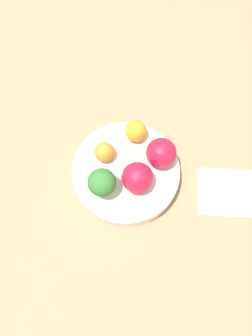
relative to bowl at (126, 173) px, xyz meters
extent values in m
plane|color=gray|center=(0.00, 0.00, -0.04)|extent=(6.00, 6.00, 0.00)
cube|color=#936D4C|center=(0.00, 0.00, -0.03)|extent=(1.20, 1.20, 0.02)
cylinder|color=silver|center=(0.00, 0.00, 0.00)|extent=(0.22, 0.22, 0.04)
cylinder|color=#8CB76B|center=(0.04, -0.05, 0.03)|extent=(0.02, 0.02, 0.02)
sphere|color=#2D6B28|center=(0.04, -0.05, 0.06)|extent=(0.05, 0.05, 0.05)
sphere|color=#B7142D|center=(-0.02, 0.07, 0.05)|extent=(0.06, 0.06, 0.06)
sphere|color=#B7142D|center=(0.03, 0.02, 0.05)|extent=(0.06, 0.06, 0.06)
sphere|color=orange|center=(-0.03, -0.04, 0.04)|extent=(0.04, 0.04, 0.04)
sphere|color=orange|center=(-0.07, 0.02, 0.04)|extent=(0.04, 0.04, 0.04)
cube|color=silver|center=(0.04, 0.21, -0.02)|extent=(0.11, 0.13, 0.01)
camera|label=1|loc=(0.23, -0.01, 0.63)|focal=35.00mm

